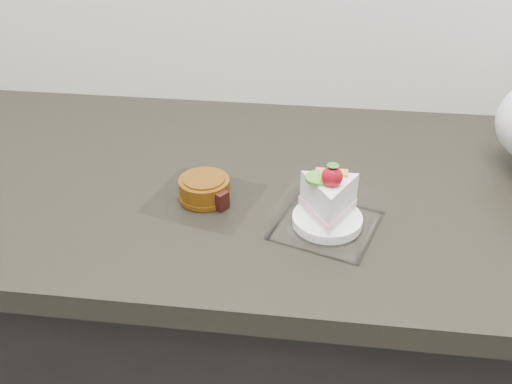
{
  "coord_description": "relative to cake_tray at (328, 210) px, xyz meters",
  "views": [
    {
      "loc": [
        0.03,
        0.86,
        1.41
      ],
      "look_at": [
        -0.06,
        1.59,
        0.94
      ],
      "focal_mm": 40.0,
      "sensor_mm": 36.0,
      "label": 1
    }
  ],
  "objects": [
    {
      "name": "mooncake_wrap",
      "position": [
        -0.2,
        0.05,
        -0.01
      ],
      "size": [
        0.2,
        0.19,
        0.04
      ],
      "rotation": [
        0.0,
        0.0,
        -0.08
      ],
      "color": "white",
      "rests_on": "counter"
    },
    {
      "name": "counter",
      "position": [
        -0.05,
        0.12,
        -0.48
      ],
      "size": [
        2.04,
        0.64,
        0.9
      ],
      "color": "black",
      "rests_on": "ground"
    },
    {
      "name": "cake_tray",
      "position": [
        0.0,
        0.0,
        0.0
      ],
      "size": [
        0.18,
        0.18,
        0.11
      ],
      "rotation": [
        0.0,
        0.0,
        -0.31
      ],
      "color": "white",
      "rests_on": "counter"
    }
  ]
}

